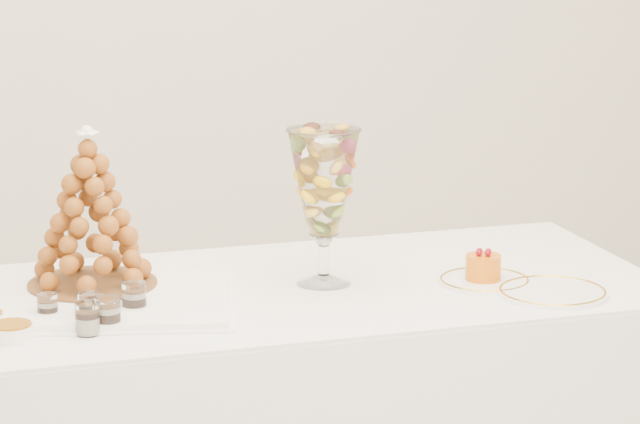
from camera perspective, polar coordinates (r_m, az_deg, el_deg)
name	(u,v)px	position (r m, az deg, el deg)	size (l,w,h in m)	color
lace_tray	(93,299)	(3.54, -8.53, -3.26)	(0.63, 0.47, 0.02)	white
macaron_vase	(324,184)	(3.61, 0.14, 1.05)	(0.17, 0.17, 0.38)	white
cake_plate	(484,281)	(3.69, 6.20, -2.61)	(0.22, 0.22, 0.01)	white
spare_plate	(552,293)	(3.62, 8.75, -3.02)	(0.26, 0.26, 0.01)	white
verrine_a	(48,307)	(3.43, -10.22, -3.55)	(0.05, 0.05, 0.06)	white
verrine_b	(89,308)	(3.40, -8.70, -3.58)	(0.05, 0.05, 0.07)	white
verrine_c	(134,299)	(3.44, -7.01, -3.25)	(0.06, 0.06, 0.07)	white
verrine_d	(87,319)	(3.31, -8.75, -3.99)	(0.05, 0.05, 0.07)	white
verrine_e	(108,314)	(3.34, -8.00, -3.81)	(0.06, 0.06, 0.08)	white
ramekin_front	(11,332)	(3.32, -11.55, -4.45)	(0.10, 0.10, 0.03)	white
croquembouche	(90,208)	(3.58, -8.66, 0.13)	(0.31, 0.31, 0.38)	brown
mousse_cake	(483,267)	(3.68, 6.17, -2.06)	(0.09, 0.09, 0.08)	orange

